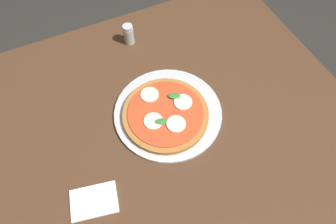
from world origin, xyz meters
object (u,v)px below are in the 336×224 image
pepper_shaker (129,34)px  napkin (94,201)px  serving_tray (168,113)px  dining_table (149,148)px  pizza (166,114)px

pepper_shaker → napkin: bearing=-120.5°
napkin → pepper_shaker: 0.61m
pepper_shaker → serving_tray: bearing=-90.3°
dining_table → pizza: 0.14m
dining_table → pizza: bearing=26.2°
serving_tray → napkin: 0.35m
pizza → pepper_shaker: 0.36m
dining_table → pepper_shaker: pepper_shaker is taller
serving_tray → pepper_shaker: 0.35m
pizza → napkin: (-0.29, -0.16, -0.02)m
pizza → napkin: pizza is taller
dining_table → serving_tray: size_ratio=3.93×
serving_tray → napkin: bearing=-150.7°
dining_table → napkin: napkin is taller
dining_table → serving_tray: serving_tray is taller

